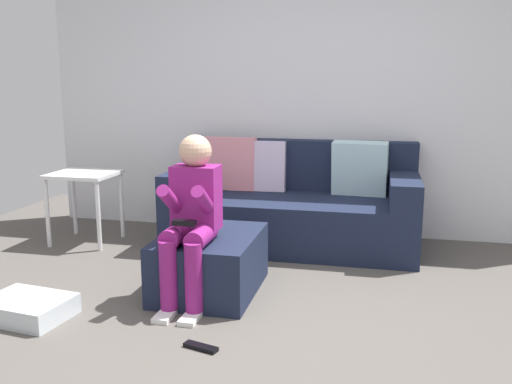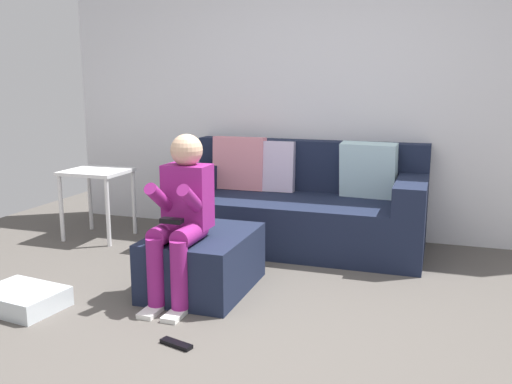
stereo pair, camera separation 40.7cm
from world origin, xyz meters
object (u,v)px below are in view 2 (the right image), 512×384
Objects in this scene: ottoman at (203,261)px; person_seated at (181,211)px; storage_bin at (22,299)px; remote_near_ottoman at (176,344)px; side_table at (97,181)px; couch_sectional at (300,207)px.

person_seated reaches higher than ottoman.
storage_bin is at bearing -144.87° from ottoman.
person_seated is at bearing 128.04° from remote_near_ottoman.
storage_bin is 1.15m from remote_near_ottoman.
ottoman is at bearing 35.13° from storage_bin.
ottoman is 1.16m from storage_bin.
side_table is 3.21× the size of remote_near_ottoman.
couch_sectional is 10.78× the size of remote_near_ottoman.
remote_near_ottoman is (0.20, -0.81, -0.19)m from ottoman.
side_table is at bearing 141.57° from person_seated.
side_table is (-0.48, 1.54, 0.46)m from storage_bin.
couch_sectional reaches higher than side_table.
couch_sectional is at bearing 101.10° from remote_near_ottoman.
storage_bin is 1.67m from side_table.
couch_sectional is 1.95× the size of person_seated.
storage_bin reaches higher than remote_near_ottoman.
side_table is at bearing -168.46° from couch_sectional.
person_seated reaches higher than couch_sectional.
ottoman is at bearing 75.17° from person_seated.
ottoman is 0.85m from remote_near_ottoman.
ottoman is at bearing -106.11° from couch_sectional.
side_table reaches higher than ottoman.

